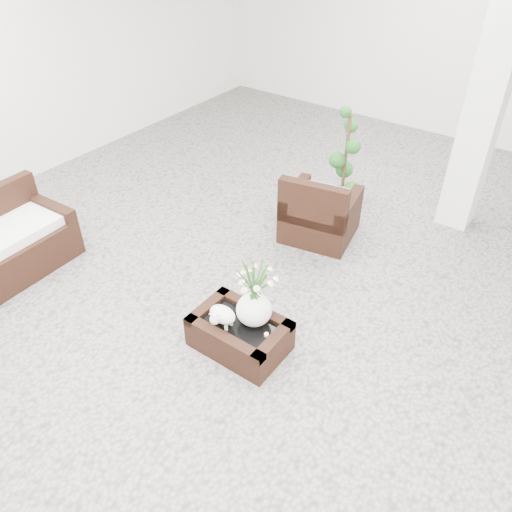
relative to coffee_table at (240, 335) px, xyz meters
The scene contains 8 objects.
ground 0.79m from the coffee_table, 109.69° to the left, with size 11.00×11.00×0.00m, color gray.
column 3.98m from the coffee_table, 75.07° to the left, with size 0.40×0.40×3.50m, color white.
coffee_table is the anchor object (origin of this frame).
sheep_figurine 0.30m from the coffee_table, 140.19° to the right, with size 0.28×0.23×0.21m, color white.
planter_narcissus 0.57m from the coffee_table, 45.00° to the left, with size 0.44×0.44×0.80m, color white, non-canonical shape.
tealight 0.35m from the coffee_table, ahead, with size 0.04×0.04×0.03m, color white.
armchair 2.20m from the coffee_table, 99.63° to the left, with size 0.85×0.81×0.91m, color black.
topiary 3.06m from the coffee_table, 99.37° to the left, with size 0.38×0.38×1.41m, color #1A4A17, non-canonical shape.
Camera 1 is at (2.42, -3.44, 3.71)m, focal length 35.49 mm.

